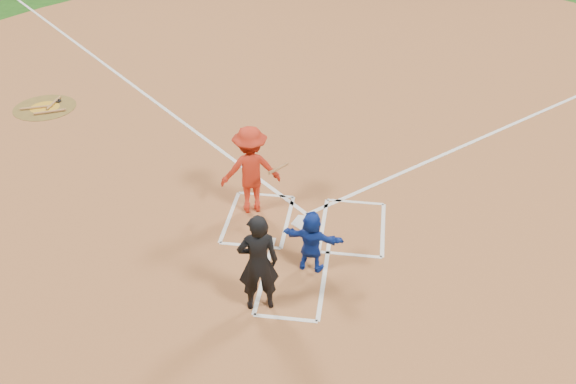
# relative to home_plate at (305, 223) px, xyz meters

# --- Properties ---
(ground) EXTENTS (120.00, 120.00, 0.00)m
(ground) POSITION_rel_home_plate_xyz_m (0.00, 0.00, -0.02)
(ground) COLOR #194A12
(ground) RESTS_ON ground
(home_plate_dirt) EXTENTS (28.00, 28.00, 0.01)m
(home_plate_dirt) POSITION_rel_home_plate_xyz_m (0.00, 6.00, -0.01)
(home_plate_dirt) COLOR #975931
(home_plate_dirt) RESTS_ON ground
(home_plate) EXTENTS (0.60, 0.60, 0.02)m
(home_plate) POSITION_rel_home_plate_xyz_m (0.00, 0.00, 0.00)
(home_plate) COLOR silver
(home_plate) RESTS_ON home_plate_dirt
(on_deck_circle) EXTENTS (1.70, 1.70, 0.01)m
(on_deck_circle) POSITION_rel_home_plate_xyz_m (-7.81, 4.39, -0.00)
(on_deck_circle) COLOR brown
(on_deck_circle) RESTS_ON home_plate_dirt
(on_deck_logo) EXTENTS (0.80, 0.80, 0.00)m
(on_deck_logo) POSITION_rel_home_plate_xyz_m (-7.81, 4.39, 0.00)
(on_deck_logo) COLOR gold
(on_deck_logo) RESTS_ON on_deck_circle
(on_deck_bat_a) EXTENTS (0.07, 0.84, 0.06)m
(on_deck_bat_a) POSITION_rel_home_plate_xyz_m (-7.66, 4.64, 0.03)
(on_deck_bat_a) COLOR #9D6C39
(on_deck_bat_a) RESTS_ON on_deck_circle
(on_deck_bat_b) EXTENTS (0.80, 0.38, 0.06)m
(on_deck_bat_b) POSITION_rel_home_plate_xyz_m (-8.01, 4.29, 0.03)
(on_deck_bat_b) COLOR #A9733E
(on_deck_bat_b) RESTS_ON on_deck_circle
(on_deck_bat_c) EXTENTS (0.78, 0.43, 0.06)m
(on_deck_bat_c) POSITION_rel_home_plate_xyz_m (-7.51, 4.09, 0.03)
(on_deck_bat_c) COLOR #A3683B
(on_deck_bat_c) RESTS_ON on_deck_circle
(bat_weight_donut) EXTENTS (0.19, 0.19, 0.05)m
(bat_weight_donut) POSITION_rel_home_plate_xyz_m (-7.61, 4.79, 0.03)
(bat_weight_donut) COLOR black
(bat_weight_donut) RESTS_ON on_deck_circle
(catcher) EXTENTS (1.19, 0.54, 1.24)m
(catcher) POSITION_rel_home_plate_xyz_m (0.28, -1.41, 0.61)
(catcher) COLOR #13319F
(catcher) RESTS_ON home_plate_dirt
(umpire) EXTENTS (0.79, 0.63, 1.90)m
(umpire) POSITION_rel_home_plate_xyz_m (-0.49, -2.55, 0.94)
(umpire) COLOR black
(umpire) RESTS_ON home_plate_dirt
(chalk_markings) EXTENTS (28.35, 17.32, 0.01)m
(chalk_markings) POSITION_rel_home_plate_xyz_m (0.00, 5.29, -0.01)
(chalk_markings) COLOR white
(chalk_markings) RESTS_ON home_plate_dirt
(batter_at_plate) EXTENTS (1.46, 1.09, 1.92)m
(batter_at_plate) POSITION_rel_home_plate_xyz_m (-1.18, 0.35, 0.95)
(batter_at_plate) COLOR red
(batter_at_plate) RESTS_ON home_plate_dirt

